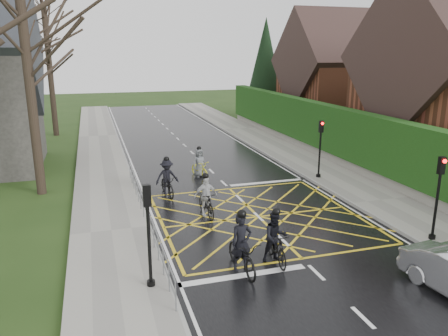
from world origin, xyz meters
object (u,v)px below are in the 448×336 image
cyclist_rear (242,251)px  cyclist_lead (200,166)px  cyclist_mid (167,181)px  cyclist_back (276,242)px  cyclist_front (206,200)px

cyclist_rear → cyclist_lead: cyclist_rear is taller
cyclist_rear → cyclist_mid: 8.25m
cyclist_back → cyclist_mid: cyclist_mid is taller
cyclist_back → cyclist_lead: cyclist_back is taller
cyclist_front → cyclist_mid: bearing=104.2°
cyclist_back → cyclist_lead: bearing=94.0°
cyclist_back → cyclist_mid: (-2.21, 7.94, -0.01)m
cyclist_back → cyclist_mid: bearing=109.7°
cyclist_back → cyclist_front: size_ratio=1.00×
cyclist_back → cyclist_lead: 10.50m
cyclist_lead → cyclist_front: bearing=-115.7°
cyclist_front → cyclist_lead: cyclist_front is taller
cyclist_mid → cyclist_lead: 3.39m
cyclist_back → cyclist_front: cyclist_front is taller
cyclist_rear → cyclist_back: bearing=7.5°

